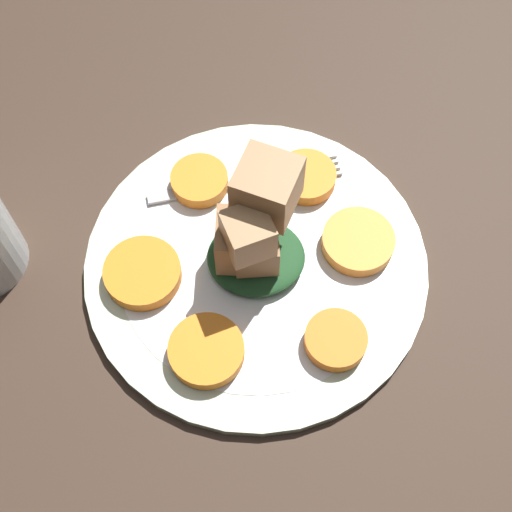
% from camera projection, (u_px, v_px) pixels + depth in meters
% --- Properties ---
extents(table_slab, '(1.20, 1.20, 0.02)m').
position_uv_depth(table_slab, '(256.00, 272.00, 0.64)').
color(table_slab, '#38281E').
rests_on(table_slab, ground).
extents(plate, '(0.30, 0.30, 0.01)m').
position_uv_depth(plate, '(256.00, 264.00, 0.63)').
color(plate, beige).
rests_on(plate, table_slab).
extents(carrot_slice_0, '(0.05, 0.05, 0.01)m').
position_uv_depth(carrot_slice_0, '(306.00, 177.00, 0.65)').
color(carrot_slice_0, orange).
rests_on(carrot_slice_0, plate).
extents(carrot_slice_1, '(0.05, 0.05, 0.01)m').
position_uv_depth(carrot_slice_1, '(199.00, 181.00, 0.65)').
color(carrot_slice_1, orange).
rests_on(carrot_slice_1, plate).
extents(carrot_slice_2, '(0.07, 0.07, 0.01)m').
position_uv_depth(carrot_slice_2, '(143.00, 273.00, 0.61)').
color(carrot_slice_2, orange).
rests_on(carrot_slice_2, plate).
extents(carrot_slice_3, '(0.06, 0.06, 0.01)m').
position_uv_depth(carrot_slice_3, '(206.00, 351.00, 0.58)').
color(carrot_slice_3, orange).
rests_on(carrot_slice_3, plate).
extents(carrot_slice_4, '(0.05, 0.05, 0.01)m').
position_uv_depth(carrot_slice_4, '(336.00, 340.00, 0.58)').
color(carrot_slice_4, orange).
rests_on(carrot_slice_4, plate).
extents(carrot_slice_5, '(0.06, 0.06, 0.01)m').
position_uv_depth(carrot_slice_5, '(358.00, 241.00, 0.62)').
color(carrot_slice_5, orange).
rests_on(carrot_slice_5, plate).
extents(center_pile, '(0.08, 0.09, 0.11)m').
position_uv_depth(center_pile, '(255.00, 233.00, 0.58)').
color(center_pile, '#1E4723').
rests_on(center_pile, plate).
extents(fork, '(0.18, 0.05, 0.00)m').
position_uv_depth(fork, '(250.00, 181.00, 0.66)').
color(fork, '#B2B2B7').
rests_on(fork, plate).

